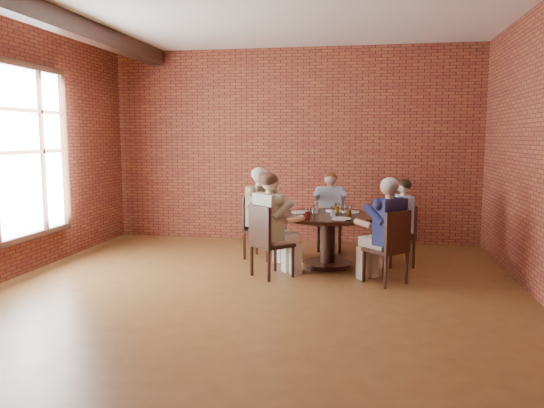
% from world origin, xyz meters
% --- Properties ---
extents(floor, '(7.00, 7.00, 0.00)m').
position_xyz_m(floor, '(0.00, 0.00, 0.00)').
color(floor, brown).
rests_on(floor, ground).
extents(wall_back, '(7.00, 0.00, 7.00)m').
position_xyz_m(wall_back, '(0.00, 3.50, 1.70)').
color(wall_back, maroon).
rests_on(wall_back, ground).
extents(wall_front, '(7.00, 0.00, 7.00)m').
position_xyz_m(wall_front, '(0.00, -3.50, 1.70)').
color(wall_front, maroon).
rests_on(wall_front, ground).
extents(ceiling_beam, '(0.22, 6.90, 0.26)m').
position_xyz_m(ceiling_beam, '(-2.45, 0.00, 3.27)').
color(ceiling_beam, black).
rests_on(ceiling_beam, ceiling).
extents(window, '(0.10, 2.16, 2.36)m').
position_xyz_m(window, '(-3.18, 0.40, 1.65)').
color(window, white).
rests_on(window, wall_left).
extents(dining_table, '(1.43, 1.43, 0.75)m').
position_xyz_m(dining_table, '(0.78, 1.65, 0.53)').
color(dining_table, black).
rests_on(dining_table, floor).
extents(chair_a, '(0.45, 0.45, 0.89)m').
position_xyz_m(chair_a, '(1.88, 1.85, 0.49)').
color(chair_a, black).
rests_on(chair_a, floor).
extents(diner_a, '(0.66, 0.57, 1.25)m').
position_xyz_m(diner_a, '(1.81, 1.84, 0.63)').
color(diner_a, '#446CB1').
rests_on(diner_a, floor).
extents(chair_b, '(0.42, 0.42, 0.91)m').
position_xyz_m(chair_b, '(0.74, 2.81, 0.50)').
color(chair_b, black).
rests_on(chair_b, floor).
extents(diner_b, '(0.52, 0.63, 1.28)m').
position_xyz_m(diner_b, '(0.74, 2.73, 0.64)').
color(diner_b, '#8692AA').
rests_on(diner_b, floor).
extents(chair_c, '(0.57, 0.57, 0.97)m').
position_xyz_m(chair_c, '(-0.33, 2.00, 0.52)').
color(chair_c, black).
rests_on(chair_c, floor).
extents(diner_c, '(0.82, 0.74, 1.39)m').
position_xyz_m(diner_c, '(-0.24, 1.97, 0.69)').
color(diner_c, brown).
rests_on(diner_c, floor).
extents(chair_d, '(0.64, 0.64, 0.97)m').
position_xyz_m(chair_d, '(0.04, 0.87, 0.52)').
color(chair_d, black).
rests_on(chair_d, floor).
extents(diner_d, '(0.88, 0.88, 1.38)m').
position_xyz_m(diner_d, '(0.10, 0.94, 0.69)').
color(diner_d, '#B2A58C').
rests_on(diner_d, floor).
extents(chair_e, '(0.61, 0.61, 0.94)m').
position_xyz_m(chair_e, '(1.63, 0.80, 0.51)').
color(chair_e, black).
rests_on(chair_e, floor).
extents(diner_e, '(0.85, 0.85, 1.35)m').
position_xyz_m(diner_e, '(1.57, 0.86, 0.67)').
color(diner_e, '#1A1E4A').
rests_on(diner_e, floor).
extents(plate_a, '(0.26, 0.26, 0.01)m').
position_xyz_m(plate_a, '(1.10, 1.95, 0.76)').
color(plate_a, white).
rests_on(plate_a, dining_table).
extents(plate_b, '(0.26, 0.26, 0.01)m').
position_xyz_m(plate_b, '(0.85, 2.02, 0.76)').
color(plate_b, white).
rests_on(plate_b, dining_table).
extents(plate_c, '(0.26, 0.26, 0.01)m').
position_xyz_m(plate_c, '(0.36, 1.80, 0.76)').
color(plate_c, white).
rests_on(plate_c, dining_table).
extents(plate_d, '(0.26, 0.26, 0.01)m').
position_xyz_m(plate_d, '(0.99, 1.25, 0.76)').
color(plate_d, white).
rests_on(plate_d, dining_table).
extents(glass_a, '(0.07, 0.07, 0.14)m').
position_xyz_m(glass_a, '(1.00, 1.77, 0.82)').
color(glass_a, white).
rests_on(glass_a, dining_table).
extents(glass_b, '(0.07, 0.07, 0.14)m').
position_xyz_m(glass_b, '(0.90, 1.89, 0.82)').
color(glass_b, white).
rests_on(glass_b, dining_table).
extents(glass_c, '(0.07, 0.07, 0.14)m').
position_xyz_m(glass_c, '(0.58, 2.03, 0.82)').
color(glass_c, white).
rests_on(glass_c, dining_table).
extents(glass_d, '(0.07, 0.07, 0.14)m').
position_xyz_m(glass_d, '(0.61, 1.74, 0.82)').
color(glass_d, white).
rests_on(glass_d, dining_table).
extents(glass_e, '(0.07, 0.07, 0.14)m').
position_xyz_m(glass_e, '(0.59, 1.51, 0.82)').
color(glass_e, white).
rests_on(glass_e, dining_table).
extents(glass_f, '(0.07, 0.07, 0.14)m').
position_xyz_m(glass_f, '(0.53, 1.25, 0.82)').
color(glass_f, white).
rests_on(glass_f, dining_table).
extents(glass_g, '(0.07, 0.07, 0.14)m').
position_xyz_m(glass_g, '(0.87, 1.50, 0.82)').
color(glass_g, white).
rests_on(glass_g, dining_table).
extents(glass_h, '(0.07, 0.07, 0.14)m').
position_xyz_m(glass_h, '(1.08, 1.64, 0.82)').
color(glass_h, white).
rests_on(glass_h, dining_table).
extents(smartphone, '(0.10, 0.16, 0.01)m').
position_xyz_m(smartphone, '(1.08, 1.18, 0.75)').
color(smartphone, black).
rests_on(smartphone, dining_table).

